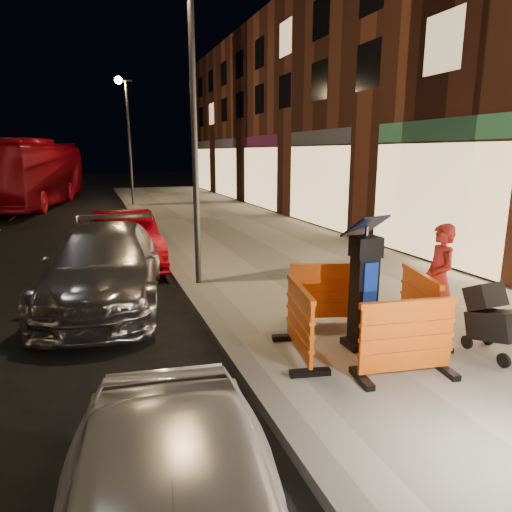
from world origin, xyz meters
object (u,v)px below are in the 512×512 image
object	(u,v)px
man	(439,279)
stroller	(497,322)
bus_doubledecker	(34,206)
car_red	(127,265)
barrier_front	(407,339)
barrier_back	(329,293)
car_silver	(108,302)
parking_kiosk	(364,286)
barrier_bldgside	(419,305)
barrier_kerbside	(300,322)

from	to	relation	value
man	stroller	bearing A→B (deg)	29.66
bus_doubledecker	car_red	bearing A→B (deg)	-66.65
bus_doubledecker	stroller	distance (m)	23.67
barrier_front	bus_doubledecker	size ratio (longest dim) A/B	0.10
barrier_back	bus_doubledecker	xyz separation A→B (m)	(-6.30, 20.53, -0.63)
stroller	car_red	bearing A→B (deg)	116.82
barrier_front	stroller	bearing A→B (deg)	11.72
man	stroller	world-z (taller)	man
barrier_back	man	bearing A→B (deg)	-18.51
barrier_back	car_silver	size ratio (longest dim) A/B	0.25
parking_kiosk	barrier_front	distance (m)	1.02
stroller	barrier_bldgside	bearing A→B (deg)	120.82
parking_kiosk	barrier_bldgside	world-z (taller)	parking_kiosk
parking_kiosk	man	distance (m)	1.32
barrier_bldgside	barrier_kerbside	bearing A→B (deg)	104.77
barrier_back	car_red	xyz separation A→B (m)	(-2.69, 5.58, -0.63)
bus_doubledecker	man	size ratio (longest dim) A/B	7.48
parking_kiosk	barrier_bldgside	distance (m)	1.02
car_silver	car_red	bearing A→B (deg)	87.65
parking_kiosk	barrier_back	world-z (taller)	parking_kiosk
barrier_back	car_silver	world-z (taller)	barrier_back
parking_kiosk	stroller	bearing A→B (deg)	-16.42
barrier_back	barrier_bldgside	distance (m)	1.34
parking_kiosk	barrier_front	bearing A→B (deg)	-77.23
man	car_silver	bearing A→B (deg)	-111.39
barrier_bldgside	parking_kiosk	bearing A→B (deg)	104.77
car_red	bus_doubledecker	xyz separation A→B (m)	(-3.61, 14.96, 0.00)
barrier_back	man	size ratio (longest dim) A/B	0.75
barrier_front	man	world-z (taller)	man
car_red	man	bearing A→B (deg)	-60.86
barrier_bldgside	barrier_front	bearing A→B (deg)	149.77
car_silver	bus_doubledecker	distance (m)	18.06
car_silver	barrier_kerbside	bearing A→B (deg)	-49.27
barrier_back	barrier_bldgside	bearing A→B (deg)	-29.23
parking_kiosk	barrier_bldgside	bearing A→B (deg)	12.77
car_silver	man	world-z (taller)	man
barrier_kerbside	bus_doubledecker	world-z (taller)	bus_doubledecker
stroller	bus_doubledecker	bearing A→B (deg)	106.43
parking_kiosk	barrier_kerbside	size ratio (longest dim) A/B	1.40
barrier_kerbside	stroller	bearing A→B (deg)	-98.17
barrier_bldgside	car_red	distance (m)	7.50
barrier_kerbside	bus_doubledecker	distance (m)	22.15
bus_doubledecker	stroller	bearing A→B (deg)	-60.94
barrier_back	car_red	size ratio (longest dim) A/B	0.31
barrier_kerbside	barrier_back	bearing A→B (deg)	-34.23
barrier_bldgside	bus_doubledecker	size ratio (longest dim) A/B	0.10
barrier_back	stroller	world-z (taller)	barrier_back
parking_kiosk	car_silver	size ratio (longest dim) A/B	0.35
bus_doubledecker	man	xyz separation A→B (m)	(7.62, -21.43, 0.98)
barrier_back	stroller	bearing A→B (deg)	-34.10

